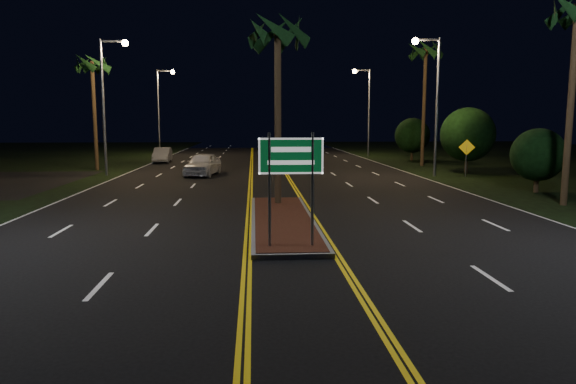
{
  "coord_description": "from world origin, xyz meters",
  "views": [
    {
      "loc": [
        -1.03,
        -11.32,
        3.65
      ],
      "look_at": [
        -0.18,
        1.32,
        1.9
      ],
      "focal_mm": 32.0,
      "sensor_mm": 36.0,
      "label": 1
    }
  ],
  "objects": [
    {
      "name": "ground",
      "position": [
        0.0,
        0.0,
        0.0
      ],
      "size": [
        120.0,
        120.0,
        0.0
      ],
      "primitive_type": "plane",
      "color": "black",
      "rests_on": "ground"
    },
    {
      "name": "median_island",
      "position": [
        0.0,
        7.0,
        0.08
      ],
      "size": [
        2.25,
        10.25,
        0.17
      ],
      "color": "gray",
      "rests_on": "ground"
    },
    {
      "name": "highway_sign",
      "position": [
        0.0,
        2.8,
        2.4
      ],
      "size": [
        1.8,
        0.08,
        3.2
      ],
      "color": "gray",
      "rests_on": "ground"
    },
    {
      "name": "streetlight_left_mid",
      "position": [
        -10.61,
        24.0,
        5.66
      ],
      "size": [
        1.91,
        0.44,
        9.0
      ],
      "color": "gray",
      "rests_on": "ground"
    },
    {
      "name": "streetlight_left_far",
      "position": [
        -10.61,
        44.0,
        5.66
      ],
      "size": [
        1.91,
        0.44,
        9.0
      ],
      "color": "gray",
      "rests_on": "ground"
    },
    {
      "name": "streetlight_right_mid",
      "position": [
        10.61,
        22.0,
        5.66
      ],
      "size": [
        1.91,
        0.44,
        9.0
      ],
      "color": "gray",
      "rests_on": "ground"
    },
    {
      "name": "streetlight_right_far",
      "position": [
        10.61,
        42.0,
        5.66
      ],
      "size": [
        1.91,
        0.44,
        9.0
      ],
      "color": "gray",
      "rests_on": "ground"
    },
    {
      "name": "palm_median",
      "position": [
        0.0,
        10.5,
        7.28
      ],
      "size": [
        2.4,
        2.4,
        8.3
      ],
      "color": "#382819",
      "rests_on": "ground"
    },
    {
      "name": "palm_left_far",
      "position": [
        -12.8,
        28.0,
        7.75
      ],
      "size": [
        2.4,
        2.4,
        8.8
      ],
      "color": "#382819",
      "rests_on": "ground"
    },
    {
      "name": "palm_right_far",
      "position": [
        12.8,
        30.0,
        9.14
      ],
      "size": [
        2.4,
        2.4,
        10.3
      ],
      "color": "#382819",
      "rests_on": "ground"
    },
    {
      "name": "shrub_near",
      "position": [
        13.5,
        14.0,
        1.95
      ],
      "size": [
        2.7,
        2.7,
        3.3
      ],
      "color": "#382819",
      "rests_on": "ground"
    },
    {
      "name": "shrub_mid",
      "position": [
        14.0,
        24.0,
        2.73
      ],
      "size": [
        3.78,
        3.78,
        4.62
      ],
      "color": "#382819",
      "rests_on": "ground"
    },
    {
      "name": "shrub_far",
      "position": [
        13.8,
        36.0,
        2.34
      ],
      "size": [
        3.24,
        3.24,
        3.96
      ],
      "color": "#382819",
      "rests_on": "ground"
    },
    {
      "name": "car_near",
      "position": [
        -4.49,
        23.71,
        0.89
      ],
      "size": [
        3.17,
        5.66,
        1.78
      ],
      "primitive_type": "imported",
      "rotation": [
        0.0,
        0.0,
        -0.17
      ],
      "color": "silver",
      "rests_on": "ground"
    },
    {
      "name": "car_far",
      "position": [
        -9.2,
        35.29,
        0.76
      ],
      "size": [
        2.22,
        4.69,
        1.53
      ],
      "primitive_type": "imported",
      "rotation": [
        0.0,
        0.0,
        0.06
      ],
      "color": "silver",
      "rests_on": "ground"
    },
    {
      "name": "warning_sign",
      "position": [
        13.0,
        21.69,
        1.6
      ],
      "size": [
        0.99,
        0.36,
        2.46
      ],
      "rotation": [
        0.0,
        0.0,
        -0.33
      ],
      "color": "gray",
      "rests_on": "ground"
    }
  ]
}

